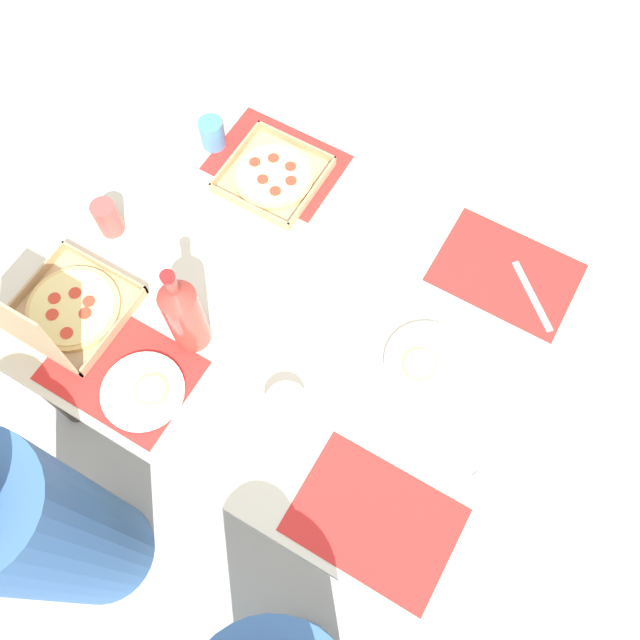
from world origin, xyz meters
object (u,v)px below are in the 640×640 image
at_px(plate_middle, 144,392).
at_px(cup_clear_right, 108,218).
at_px(plate_near_left, 427,362).
at_px(pizza_box_corner_left, 61,311).
at_px(condiment_bowl, 286,404).
at_px(soda_bottle, 184,314).
at_px(cup_spare, 212,133).
at_px(diner_right_seat, 46,532).
at_px(pizza_box_corner_right, 274,176).

xyz_separation_m(plate_middle, cup_clear_right, (0.35, -0.33, 0.04)).
height_order(plate_near_left, cup_clear_right, cup_clear_right).
relative_size(pizza_box_corner_left, plate_near_left, 1.42).
bearing_deg(condiment_bowl, pizza_box_corner_left, 7.85).
bearing_deg(soda_bottle, cup_spare, -61.02).
bearing_deg(plate_near_left, diner_right_seat, 51.44).
xyz_separation_m(cup_spare, diner_right_seat, (-0.19, 1.10, -0.26)).
height_order(plate_near_left, diner_right_seat, diner_right_seat).
bearing_deg(plate_middle, plate_near_left, -143.57).
distance_m(pizza_box_corner_right, cup_spare, 0.22).
bearing_deg(condiment_bowl, cup_spare, -43.82).
bearing_deg(cup_clear_right, pizza_box_corner_left, 103.36).
height_order(pizza_box_corner_left, pizza_box_corner_right, pizza_box_corner_left).
distance_m(pizza_box_corner_right, diner_right_seat, 1.11).
bearing_deg(pizza_box_corner_right, pizza_box_corner_left, 70.60).
distance_m(plate_near_left, diner_right_seat, 1.05).
xyz_separation_m(pizza_box_corner_right, soda_bottle, (-0.08, 0.51, 0.12)).
bearing_deg(cup_spare, plate_middle, 111.21).
bearing_deg(diner_right_seat, cup_clear_right, -69.74).
xyz_separation_m(plate_near_left, condiment_bowl, (0.24, 0.27, 0.02)).
height_order(plate_middle, cup_spare, cup_spare).
relative_size(soda_bottle, cup_clear_right, 3.02).
bearing_deg(cup_clear_right, cup_spare, -101.47).
bearing_deg(plate_near_left, condiment_bowl, 48.16).
bearing_deg(pizza_box_corner_right, condiment_bowl, 124.53).
bearing_deg(cup_spare, cup_clear_right, 78.53).
xyz_separation_m(pizza_box_corner_right, cup_spare, (0.21, -0.02, 0.03)).
bearing_deg(plate_near_left, cup_clear_right, 4.84).
distance_m(pizza_box_corner_left, condiment_bowl, 0.61).
relative_size(plate_near_left, cup_clear_right, 2.03).
height_order(plate_near_left, soda_bottle, soda_bottle).
bearing_deg(cup_spare, soda_bottle, 118.98).
bearing_deg(plate_near_left, pizza_box_corner_left, 22.62).
bearing_deg(cup_clear_right, plate_middle, 136.55).
xyz_separation_m(soda_bottle, diner_right_seat, (0.10, 0.57, -0.35)).
xyz_separation_m(pizza_box_corner_right, plate_near_left, (-0.62, 0.28, -0.00)).
relative_size(soda_bottle, condiment_bowl, 3.24).
xyz_separation_m(pizza_box_corner_right, diner_right_seat, (0.02, 1.09, -0.23)).
distance_m(plate_middle, cup_spare, 0.76).
relative_size(pizza_box_corner_left, soda_bottle, 0.95).
height_order(cup_clear_right, diner_right_seat, diner_right_seat).
bearing_deg(soda_bottle, plate_middle, 84.71).
bearing_deg(plate_near_left, plate_middle, 36.43).
bearing_deg(plate_near_left, pizza_box_corner_right, -24.58).
distance_m(pizza_box_corner_left, cup_spare, 0.65).
relative_size(soda_bottle, diner_right_seat, 0.28).
bearing_deg(cup_spare, plate_near_left, 160.18).
xyz_separation_m(plate_middle, cup_spare, (0.28, -0.71, 0.04)).
bearing_deg(plate_middle, pizza_box_corner_right, -84.77).
relative_size(cup_clear_right, diner_right_seat, 0.09).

